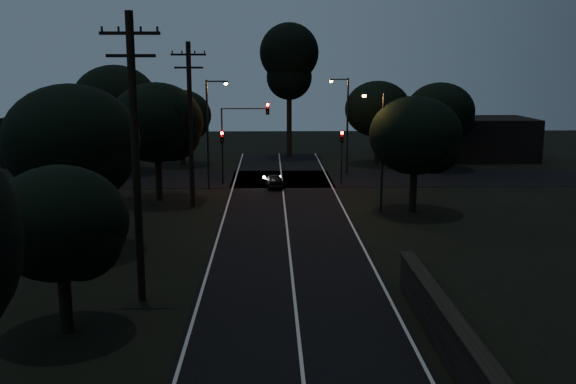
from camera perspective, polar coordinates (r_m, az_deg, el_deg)
name	(u,v)px	position (r m, az deg, el deg)	size (l,w,h in m)	color
road_surface	(285,208)	(41.20, -0.28, -1.47)	(60.00, 70.00, 0.03)	black
utility_pole_mid	(135,155)	(24.81, -13.40, 3.21)	(2.20, 0.30, 11.00)	black
utility_pole_far	(190,122)	(41.52, -8.67, 6.16)	(2.20, 0.30, 10.50)	black
tree_left_b	(64,227)	(22.70, -19.30, -2.91)	(4.58, 4.58, 5.82)	black
tree_left_c	(76,144)	(32.52, -18.34, 4.03)	(6.51, 6.51, 8.22)	black
tree_left_d	(160,125)	(43.73, -11.34, 5.89)	(6.27, 6.27, 7.96)	black
tree_far_nw	(184,116)	(59.65, -9.27, 6.64)	(5.41, 5.41, 6.85)	black
tree_far_w	(118,103)	(56.47, -14.87, 7.66)	(7.13, 7.13, 9.09)	black
tree_far_ne	(380,110)	(59.94, 8.19, 7.19)	(6.05, 6.05, 7.65)	black
tree_far_e	(443,113)	(58.10, 13.59, 6.83)	(5.98, 5.98, 7.58)	black
tree_right_a	(419,138)	(40.24, 11.55, 4.76)	(5.69, 5.69, 7.23)	black
tall_pine	(289,61)	(64.09, 0.11, 11.59)	(5.78, 5.78, 13.14)	black
building_left	(69,139)	(64.33, -18.91, 4.51)	(10.00, 8.00, 4.40)	black
building_right	(483,138)	(65.87, 16.97, 4.59)	(9.00, 7.00, 4.00)	black
signal_left	(222,147)	(49.57, -5.86, 3.96)	(0.28, 0.35, 4.10)	black
signal_right	(342,147)	(49.75, 4.79, 4.00)	(0.28, 0.35, 4.10)	black
signal_mast	(244,128)	(49.32, -3.93, 5.71)	(3.70, 0.35, 6.25)	black
streetlight_a	(210,127)	(47.47, -6.94, 5.80)	(1.66, 0.26, 8.00)	black
streetlight_b	(345,119)	(53.61, 5.10, 6.45)	(1.66, 0.26, 8.00)	black
streetlight_c	(380,143)	(39.92, 8.17, 4.33)	(1.46, 0.26, 7.50)	black
car	(274,181)	(48.11, -1.23, 1.02)	(1.26, 3.12, 1.06)	black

